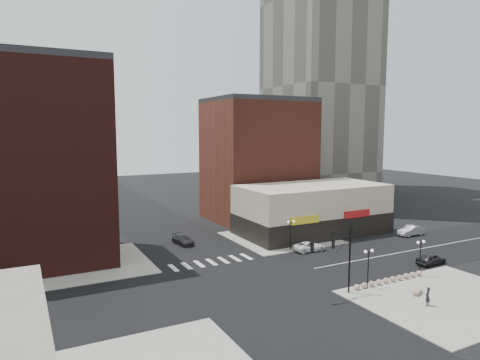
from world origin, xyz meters
TOP-DOWN VIEW (x-y plane):
  - ground at (0.00, 0.00)m, footprint 240.00×240.00m
  - road_ew at (0.00, 0.00)m, footprint 200.00×14.00m
  - road_ns at (0.00, 0.00)m, footprint 14.00×200.00m
  - sidewalk_nw at (-14.50, 14.50)m, footprint 15.00×15.00m
  - sidewalk_ne at (14.50, 14.50)m, footprint 15.00×15.00m
  - sidewalk_se at (16.00, -14.00)m, footprint 18.00×14.00m
  - building_nw at (-19.00, 18.50)m, footprint 16.00×15.00m
  - building_ne_midrise at (19.00, 29.50)m, footprint 18.00×15.00m
  - tower_near at (40.00, 38.00)m, footprint 20.00×20.00m
  - tower_far at (60.00, 56.00)m, footprint 18.00×18.00m
  - building_ne_row at (21.00, 15.00)m, footprint 24.20×12.20m
  - traffic_signal at (7.24, -7.83)m, footprint 5.59×3.09m
  - street_lamp_se_a at (11.00, -8.00)m, footprint 1.22×0.32m
  - street_lamp_se_b at (19.00, -8.00)m, footprint 1.22×0.32m
  - street_lamp_ne at (12.00, 8.00)m, footprint 1.22×0.32m
  - bollard_row at (14.22, -8.00)m, footprint 10.07×0.62m
  - white_suv at (14.12, 6.50)m, footprint 4.76×2.35m
  - dark_sedan_east at (24.09, -5.51)m, footprint 4.38×1.94m
  - silver_sedan at (34.07, 6.21)m, footprint 4.78×1.77m
  - dark_sedan_north at (-0.37, 18.10)m, footprint 2.49×4.86m
  - pedestrian at (12.63, -14.21)m, footprint 0.78×0.65m
  - stone_bench at (14.22, -11.79)m, footprint 1.78×1.12m

SIDE VIEW (x-z plane):
  - ground at x=0.00m, z-range 0.00..0.00m
  - road_ew at x=0.00m, z-range 0.00..0.02m
  - road_ns at x=0.00m, z-range 0.00..0.02m
  - sidewalk_nw at x=-14.50m, z-range 0.00..0.12m
  - sidewalk_ne at x=14.50m, z-range 0.00..0.12m
  - sidewalk_se at x=16.00m, z-range 0.00..0.12m
  - stone_bench at x=14.22m, z-range 0.13..0.53m
  - bollard_row at x=14.22m, z-range 0.12..0.74m
  - white_suv at x=14.12m, z-range 0.00..1.30m
  - dark_sedan_north at x=-0.37m, z-range 0.00..1.35m
  - dark_sedan_east at x=24.09m, z-range 0.00..1.47m
  - silver_sedan at x=34.07m, z-range 0.00..1.56m
  - pedestrian at x=12.63m, z-range 0.12..1.97m
  - street_lamp_se_a at x=11.00m, z-range 1.21..5.37m
  - street_lamp_se_b at x=19.00m, z-range 1.21..5.37m
  - street_lamp_ne at x=12.00m, z-range 1.21..5.37m
  - building_ne_row at x=21.00m, z-range -0.70..7.30m
  - traffic_signal at x=7.24m, z-range 1.07..8.85m
  - building_ne_midrise at x=19.00m, z-range 0.00..22.00m
  - building_nw at x=-19.00m, z-range 0.00..25.00m
  - tower_far at x=60.00m, z-range 0.00..82.00m
  - tower_near at x=40.00m, z-range 0.00..90.00m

